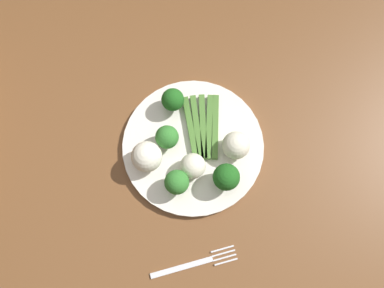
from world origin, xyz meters
The scene contains 12 objects.
ground_plane centered at (0.00, 0.00, -0.01)m, with size 6.00×6.00×0.02m, color gray.
dining_table centered at (0.00, 0.00, 0.66)m, with size 1.18×0.95×0.77m.
plate centered at (0.06, 0.00, 0.78)m, with size 0.29×0.29×0.01m, color silver.
asparagus_bundle centered at (0.02, 0.02, 0.79)m, with size 0.14×0.08×0.01m.
broccoli_back_right centered at (0.05, -0.05, 0.82)m, with size 0.05×0.05×0.06m.
broccoli_front centered at (0.14, -0.03, 0.82)m, with size 0.05×0.05×0.06m.
broccoli_back centered at (-0.03, -0.04, 0.82)m, with size 0.05×0.05×0.06m.
broccoli_right centered at (0.13, 0.06, 0.82)m, with size 0.05×0.05×0.06m.
cauliflower_near_center centered at (0.07, 0.08, 0.81)m, with size 0.05×0.05×0.05m, color silver.
cauliflower_edge centered at (0.09, -0.09, 0.82)m, with size 0.06×0.06×0.06m, color white.
cauliflower_near_fork centered at (0.11, 0.00, 0.81)m, with size 0.05×0.05×0.05m, color silver.
fork centered at (0.29, 0.01, 0.77)m, with size 0.06×0.16×0.00m.
Camera 1 is at (0.27, 0.00, 1.48)m, focal length 33.67 mm.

